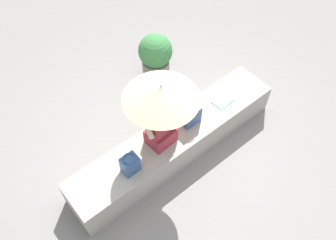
% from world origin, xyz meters
% --- Properties ---
extents(ground_plane, '(14.00, 14.00, 0.00)m').
position_xyz_m(ground_plane, '(0.00, 0.00, 0.00)').
color(ground_plane, gray).
extents(stone_bench, '(3.13, 0.60, 0.45)m').
position_xyz_m(stone_bench, '(0.00, 0.00, 0.23)').
color(stone_bench, '#A8A093').
rests_on(stone_bench, ground).
extents(person_seated, '(0.48, 0.30, 0.90)m').
position_xyz_m(person_seated, '(0.22, -0.01, 0.84)').
color(person_seated, '#992D38').
rests_on(person_seated, stone_bench).
extents(parasol, '(0.88, 0.88, 1.05)m').
position_xyz_m(parasol, '(0.21, -0.01, 1.38)').
color(parasol, '#B7B7BC').
rests_on(parasol, stone_bench).
extents(handbag_black, '(0.21, 0.16, 0.27)m').
position_xyz_m(handbag_black, '(0.77, 0.09, 0.58)').
color(handbag_black, '#335184').
rests_on(handbag_black, stone_bench).
extents(tote_bag_canvas, '(0.25, 0.19, 0.29)m').
position_xyz_m(tote_bag_canvas, '(-0.27, 0.00, 0.59)').
color(tote_bag_canvas, '#335184').
rests_on(tote_bag_canvas, stone_bench).
extents(magazine, '(0.29, 0.22, 0.01)m').
position_xyz_m(magazine, '(-0.86, 0.02, 0.46)').
color(magazine, '#339ED1').
rests_on(magazine, stone_bench).
extents(planter_near, '(0.53, 0.53, 0.81)m').
position_xyz_m(planter_near, '(-0.71, -1.31, 0.43)').
color(planter_near, gray).
rests_on(planter_near, ground).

